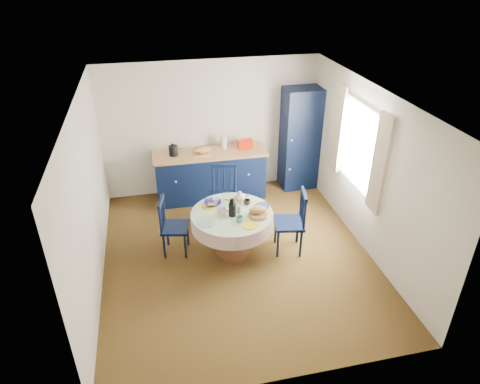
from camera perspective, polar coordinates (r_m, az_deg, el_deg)
The scene contains 17 objects.
floor at distance 6.68m, azimuth -0.38°, elevation -8.47°, with size 4.50×4.50×0.00m, color black.
ceiling at distance 5.50m, azimuth -0.46°, elevation 12.51°, with size 4.50×4.50×0.00m, color white.
wall_back at distance 8.00m, azimuth -3.84°, elevation 8.52°, with size 4.00×0.02×2.50m, color beige.
wall_left at distance 5.96m, azimuth -19.58°, elevation -1.05°, with size 0.02×4.50×2.50m, color beige.
wall_right at distance 6.65m, azimuth 16.70°, elevation 2.74°, with size 0.02×4.50×2.50m, color beige.
window at distance 6.76m, azimuth 15.52°, elevation 5.91°, with size 0.10×1.74×1.45m.
kitchen_counter at distance 7.99m, azimuth -3.97°, elevation 2.38°, with size 2.06×0.65×1.16m.
pantry_cabinet at distance 8.27m, azimuth 8.01°, elevation 7.01°, with size 0.70×0.51×1.97m.
dining_table at distance 6.37m, azimuth -0.98°, elevation -3.71°, with size 1.22×1.22×1.02m.
chair_left at distance 6.57m, azimuth -9.02°, elevation -4.50°, with size 0.48×0.49×0.93m.
chair_far at distance 7.19m, azimuth -2.16°, elevation -0.42°, with size 0.55×0.53×1.03m.
chair_right at distance 6.56m, azimuth 6.94°, elevation -3.92°, with size 0.52×0.53×1.03m.
mug_a at distance 6.25m, azimuth -2.40°, elevation -2.62°, with size 0.13×0.13×0.10m, color silver.
mug_b at distance 6.08m, azimuth -0.07°, elevation -3.65°, with size 0.10×0.10×0.09m, color #2C707D.
mug_c at distance 6.49m, azimuth 0.93°, elevation -1.37°, with size 0.11×0.11×0.09m, color black.
mug_d at distance 6.52m, azimuth -3.26°, elevation -1.20°, with size 0.10×0.10×0.09m, color silver.
cobalt_bowl at distance 6.51m, azimuth -3.66°, elevation -1.45°, with size 0.26×0.26×0.06m, color navy.
Camera 1 is at (-1.10, -5.15, 4.11)m, focal length 32.00 mm.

